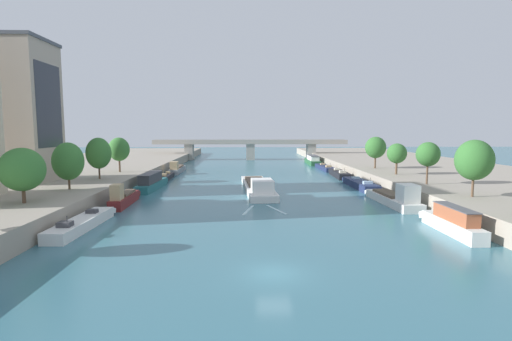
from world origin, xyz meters
TOP-DOWN VIEW (x-y plane):
  - ground_plane at (0.00, 0.00)m, footprint 400.00×400.00m
  - quay_left at (-38.76, 55.00)m, footprint 36.00×170.00m
  - quay_right at (38.76, 55.00)m, footprint 36.00×170.00m
  - barge_midriver at (0.16, 37.01)m, footprint 5.61×25.00m
  - wake_behind_barge at (0.20, 21.94)m, footprint 5.59×6.07m
  - moored_boat_left_near at (-19.04, 13.23)m, footprint 2.69×13.09m
  - moored_boat_left_gap_after at (-18.54, 25.57)m, footprint 2.03×10.73m
  - moored_boat_left_downstream at (-18.22, 39.93)m, footprint 2.85×14.03m
  - moored_boat_left_midway at (-18.29, 53.14)m, footprint 2.02×10.44m
  - moored_boat_left_end at (-18.25, 65.65)m, footprint 2.32×13.29m
  - moored_boat_right_midway at (18.60, 10.25)m, footprint 1.76×10.50m
  - moored_boat_right_downstream at (18.47, 24.62)m, footprint 3.37×14.09m
  - moored_boat_right_near at (18.48, 40.42)m, footprint 2.94×14.13m
  - moored_boat_right_second at (18.61, 56.25)m, footprint 2.92×13.08m
  - moored_boat_right_far at (18.68, 71.40)m, footprint 2.65×14.62m
  - moored_boat_right_upstream at (18.23, 86.92)m, footprint 3.25×15.30m
  - tree_left_past_mid at (-26.22, 15.59)m, footprint 4.70×4.70m
  - tree_left_distant at (-25.66, 25.29)m, footprint 4.03×4.03m
  - tree_left_far at (-25.75, 36.40)m, footprint 3.96×3.96m
  - tree_left_midway at (-25.73, 46.58)m, footprint 3.91×3.91m
  - tree_right_third at (25.17, 17.96)m, footprint 4.31×4.31m
  - tree_right_second at (24.78, 28.69)m, footprint 3.39×3.39m
  - tree_right_nearest at (25.16, 41.09)m, footprint 3.43×3.43m
  - tree_right_end_of_row at (25.09, 52.12)m, footprint 4.22×4.22m
  - building_left_far_end at (-38.61, 33.74)m, footprint 13.81×9.77m
  - bridge_far at (0.00, 104.18)m, footprint 65.52×4.40m

SIDE VIEW (x-z plane):
  - ground_plane at x=0.00m, z-range 0.00..0.00m
  - wake_behind_barge at x=0.20m, z-range 0.00..0.03m
  - moored_boat_right_far at x=18.68m, z-range -0.52..1.58m
  - moored_boat_left_midway at x=-18.29m, z-range -0.51..1.60m
  - moored_boat_left_near at x=-19.04m, z-range -0.52..1.70m
  - moored_boat_right_near at x=18.48m, z-range -0.52..1.79m
  - moored_boat_right_second at x=18.61m, z-range -0.52..1.84m
  - barge_midriver at x=0.16m, z-range -0.59..2.28m
  - moored_boat_left_end at x=-18.25m, z-range -0.58..2.37m
  - moored_boat_right_downstream at x=18.47m, z-range -0.72..2.68m
  - moored_boat_left_gap_after at x=-18.54m, z-range -0.65..2.66m
  - moored_boat_right_upstream at x=18.23m, z-range -0.22..2.47m
  - quay_left at x=-38.76m, z-range 0.00..2.28m
  - quay_right at x=38.76m, z-range 0.00..2.28m
  - moored_boat_right_midway at x=18.60m, z-range -0.23..2.54m
  - moored_boat_left_downstream at x=-18.22m, z-range -0.24..2.65m
  - bridge_far at x=0.00m, z-range 1.00..7.84m
  - tree_left_past_mid at x=-26.22m, z-range 2.94..9.01m
  - tree_right_nearest at x=25.16m, z-range 3.26..8.81m
  - tree_left_distant at x=-25.66m, z-range 2.91..9.23m
  - tree_left_far at x=-25.75m, z-range 3.11..9.82m
  - tree_left_midway at x=-25.73m, z-range 3.31..9.83m
  - tree_right_end_of_row at x=25.09m, z-range 3.32..9.85m
  - tree_right_second at x=24.78m, z-range 3.58..9.78m
  - tree_right_third at x=25.17m, z-range 3.28..10.11m
  - building_left_far_end at x=-38.61m, z-range 2.29..23.91m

